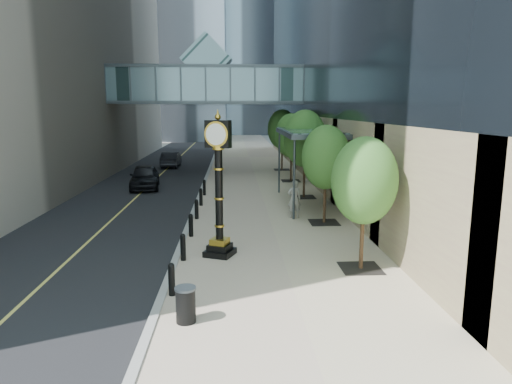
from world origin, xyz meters
TOP-DOWN VIEW (x-y plane):
  - ground at (0.00, 0.00)m, footprint 320.00×320.00m
  - road at (-7.00, 40.00)m, footprint 8.00×180.00m
  - sidewalk at (1.00, 40.00)m, footprint 8.00×180.00m
  - curb at (-3.00, 40.00)m, footprint 0.25×180.00m
  - distant_tower_c at (-6.00, 120.00)m, footprint 22.00×22.00m
  - skywalk at (-3.00, 28.00)m, footprint 17.00×4.20m
  - entrance_canopy at (3.48, 14.00)m, footprint 3.00×8.00m
  - bollard_row at (-2.70, 9.00)m, footprint 0.20×16.20m
  - street_trees at (3.60, 17.46)m, footprint 2.65×28.44m
  - street_clock at (-1.37, 4.72)m, footprint 1.31×1.31m
  - trash_bin at (-2.10, -0.77)m, footprint 0.60×0.60m
  - pedestrian at (2.27, 10.65)m, footprint 0.76×0.55m
  - car_near at (-7.06, 20.08)m, footprint 2.56×5.04m
  - car_far at (-6.79, 31.99)m, footprint 1.57×4.43m

SIDE VIEW (x-z plane):
  - ground at x=0.00m, z-range 0.00..0.00m
  - road at x=-7.00m, z-range 0.00..0.02m
  - sidewalk at x=1.00m, z-range 0.00..0.06m
  - curb at x=-3.00m, z-range 0.00..0.07m
  - bollard_row at x=-2.70m, z-range 0.06..0.96m
  - trash_bin at x=-2.10m, z-range 0.06..0.96m
  - car_far at x=-6.79m, z-range 0.02..1.48m
  - car_near at x=-7.06m, z-range 0.02..1.66m
  - pedestrian at x=2.27m, z-range 0.06..2.01m
  - street_clock at x=-1.37m, z-range -0.29..5.03m
  - street_trees at x=3.60m, z-range 0.80..6.25m
  - entrance_canopy at x=3.48m, z-range 2.00..6.38m
  - skywalk at x=-3.00m, z-range 4.81..10.61m
  - distant_tower_c at x=-6.00m, z-range 0.00..65.00m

